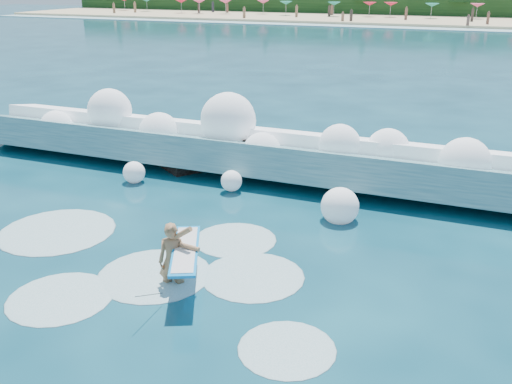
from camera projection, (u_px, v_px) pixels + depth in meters
ground at (162, 261)px, 13.03m from camera, size 200.00×200.00×0.00m
beach at (450, 21)px, 80.45m from camera, size 140.00×20.00×0.40m
wet_band at (443, 29)px, 70.99m from camera, size 140.00×5.00×0.08m
treeline at (457, 1)px, 88.29m from camera, size 140.00×4.00×5.00m
breaking_wave at (245, 152)px, 18.98m from camera, size 20.13×3.07×1.74m
rock_cluster at (184, 149)px, 20.07m from camera, size 7.88×3.14×1.24m
surfer_with_board at (176, 259)px, 11.80m from camera, size 1.45×2.84×1.66m
wave_spray at (239, 136)px, 18.73m from camera, size 15.56×4.70×2.64m
surf_foam at (139, 261)px, 13.01m from camera, size 9.42×5.94×0.15m
beach_umbrellas at (454, 5)px, 81.20m from camera, size 114.16×6.86×0.50m
beachgoers at (453, 16)px, 77.37m from camera, size 103.25×14.05×1.92m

